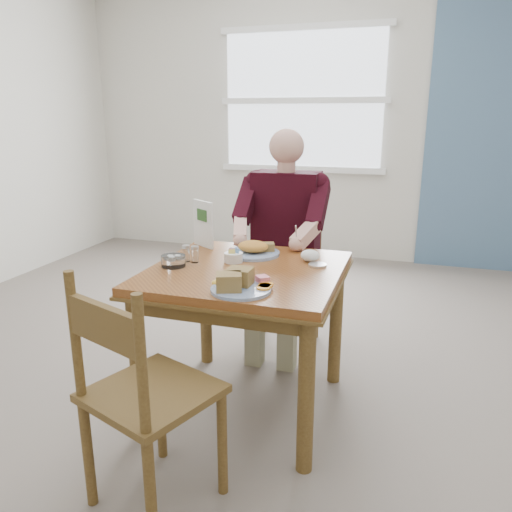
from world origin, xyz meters
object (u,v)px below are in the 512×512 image
(table, at_px, (246,290))
(diner, at_px, (283,226))
(near_plate, at_px, (239,283))
(far_plate, at_px, (254,249))
(chair_far, at_px, (286,273))
(chair_near, at_px, (142,395))

(table, xyz_separation_m, diner, (0.00, 0.71, 0.17))
(table, xyz_separation_m, near_plate, (0.07, -0.31, 0.14))
(diner, relative_size, far_plate, 3.81)
(chair_far, relative_size, chair_near, 1.00)
(chair_near, relative_size, far_plate, 2.61)
(table, xyz_separation_m, chair_far, (0.00, 0.80, -0.16))
(chair_far, bearing_deg, near_plate, -86.15)
(chair_far, height_order, chair_near, same)
(near_plate, distance_m, far_plate, 0.56)
(near_plate, height_order, far_plate, near_plate)
(diner, bearing_deg, table, -90.00)
(table, height_order, chair_near, chair_near)
(chair_near, distance_m, far_plate, 1.05)
(chair_near, xyz_separation_m, near_plate, (0.21, 0.46, 0.30))
(table, bearing_deg, diner, 90.00)
(chair_near, height_order, diner, diner)
(diner, bearing_deg, chair_near, -95.39)
(chair_near, bearing_deg, chair_far, 84.92)
(table, relative_size, chair_far, 0.97)
(chair_near, bearing_deg, diner, 84.61)
(far_plate, bearing_deg, chair_far, 86.34)
(chair_near, xyz_separation_m, diner, (0.14, 1.47, 0.33))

